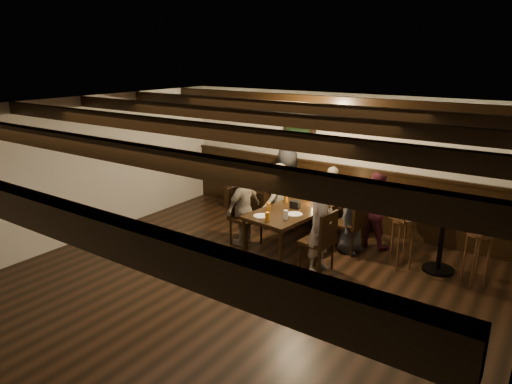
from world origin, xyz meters
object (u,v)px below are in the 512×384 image
Objects in this scene: person_bench_left at (287,185)px; bar_stool_left at (402,242)px; person_bench_centre at (332,199)px; person_left_near at (278,197)px; person_left_far at (244,208)px; chair_left_far at (245,227)px; chair_left_near at (279,213)px; chair_right_far at (317,252)px; dining_table at (297,211)px; high_top_table at (443,225)px; person_bench_right at (374,210)px; chair_right_near at (349,234)px; person_right_far at (320,226)px; person_right_near at (352,216)px; bar_stool_right at (476,257)px.

person_bench_left reaches higher than bar_stool_left.
person_bench_centre is 0.97× the size of person_left_near.
person_bench_left is 0.48m from person_left_near.
person_left_far is 2.51m from bar_stool_left.
chair_left_far is at bearing 90.00° from person_left_far.
chair_right_far is (1.32, -1.06, -0.02)m from chair_left_near.
dining_table is 1.77× the size of high_top_table.
person_bench_centre is 0.91m from person_bench_right.
person_bench_right is at bearing -21.81° from chair_right_near.
person_left_far reaches higher than chair_left_near.
person_left_near is (0.10, -0.46, -0.10)m from person_bench_left.
chair_left_near is at bearing 90.00° from chair_right_near.
bar_stool_left reaches higher than chair_right_far.
dining_table is 1.63× the size of person_bench_centre.
person_bench_centre is at bearing 50.19° from chair_right_near.
person_right_far is at bearing 90.00° from chair_left_far.
chair_left_far is 1.70m from chair_right_near.
bar_stool_left is at bearing 89.51° from chair_left_near.
dining_table is at bearing 121.99° from chair_left_far.
person_bench_left is 1.16× the size of person_left_near.
chair_left_near is 1.01× the size of chair_left_far.
bar_stool_left is at bearing 89.52° from person_left_near.
high_top_table is 0.62m from bar_stool_left.
person_bench_centre is (0.91, 0.04, -0.12)m from person_bench_left.
bar_stool_left is (2.30, -0.29, 0.11)m from chair_left_near.
person_left_far is (-0.14, -0.89, 0.32)m from chair_left_near.
chair_right_near is 0.76× the size of person_bench_right.
person_right_near is (0.14, 0.89, 0.31)m from chair_right_far.
person_bench_left is (-0.02, 1.36, 0.41)m from chair_left_far.
person_bench_centre is 0.96m from person_right_near.
high_top_table is (1.45, 0.98, 0.02)m from person_right_far.
person_bench_right is (1.66, 0.25, 0.32)m from chair_left_near.
person_right_near is at bearing -153.47° from bar_stool_right.
chair_right_near is (1.54, 0.72, -0.01)m from chair_left_far.
bar_stool_right reaches higher than chair_right_far.
person_bench_left is at bearing -161.57° from person_left_near.
person_bench_right is at bearing -7.62° from chair_right_far.
chair_right_near is 0.59m from person_bench_right.
person_right_far is (0.57, -1.58, 0.11)m from person_bench_centre.
high_top_table reaches higher than chair_left_near.
person_left_far reaches higher than high_top_table.
person_bench_right is 1.00× the size of person_left_far.
person_left_near reaches higher than chair_right_near.
bar_stool_left reaches higher than chair_left_far.
person_bench_centre is at bearing 128.66° from person_left_near.
person_bench_left reaches higher than person_right_near.
chair_left_far is at bearing 122.00° from chair_right_near.
person_bench_left is at bearing -172.42° from chair_left_far.
person_right_near reaches higher than chair_right_far.
dining_table is 0.88m from person_left_near.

